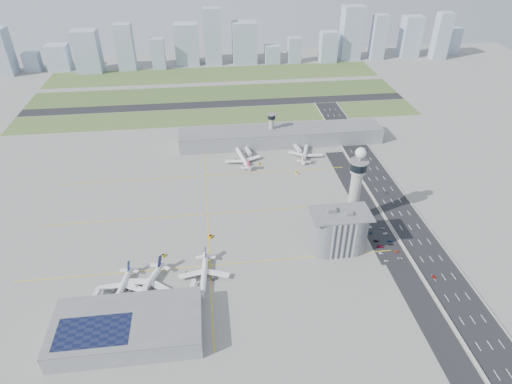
{
  "coord_description": "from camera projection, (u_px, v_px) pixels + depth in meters",
  "views": [
    {
      "loc": [
        -34.69,
        -249.91,
        205.57
      ],
      "look_at": [
        0.0,
        35.0,
        15.0
      ],
      "focal_mm": 30.0,
      "sensor_mm": 36.0,
      "label": 1
    }
  ],
  "objects": [
    {
      "name": "airplane_near_b",
      "position": [
        146.0,
        283.0,
        273.3
      ],
      "size": [
        50.33,
        53.6,
        11.93
      ],
      "primitive_type": null,
      "rotation": [
        0.0,
        0.0,
        -1.99
      ],
      "color": "white",
      "rests_on": "ground"
    },
    {
      "name": "airplane_near_a",
      "position": [
        121.0,
        286.0,
        272.16
      ],
      "size": [
        38.12,
        42.51,
        10.4
      ],
      "primitive_type": null,
      "rotation": [
        0.0,
        0.0,
        -1.76
      ],
      "color": "white",
      "rests_on": "ground"
    },
    {
      "name": "airplane_far_b",
      "position": [
        305.0,
        151.0,
        422.8
      ],
      "size": [
        45.56,
        49.48,
        11.41
      ],
      "primitive_type": null,
      "rotation": [
        0.0,
        0.0,
        1.26
      ],
      "color": "white",
      "rests_on": "ground"
    },
    {
      "name": "skyline_bldg_14",
      "position": [
        378.0,
        37.0,
        682.12
      ],
      "size": [
        21.59,
        17.28,
        68.75
      ],
      "primitive_type": "cube",
      "color": "#9EADC1",
      "rests_on": "ground"
    },
    {
      "name": "skyline_bldg_16",
      "position": [
        442.0,
        36.0,
        682.86
      ],
      "size": [
        23.04,
        18.43,
        71.56
      ],
      "primitive_type": "cube",
      "color": "#9EADC1",
      "rests_on": "ground"
    },
    {
      "name": "barrier_left",
      "position": [
        390.0,
        223.0,
        333.72
      ],
      "size": [
        0.6,
        500.0,
        1.2
      ],
      "primitive_type": "cube",
      "color": "#9E9E99",
      "rests_on": "ground"
    },
    {
      "name": "tug_3",
      "position": [
        210.0,
        236.0,
        319.8
      ],
      "size": [
        3.73,
        4.27,
        2.07
      ],
      "primitive_type": null,
      "rotation": [
        0.0,
        0.0,
        -0.44
      ],
      "color": "orange",
      "rests_on": "ground"
    },
    {
      "name": "grass_strip_0",
      "position": [
        220.0,
        116.0,
        507.91
      ],
      "size": [
        480.0,
        50.0,
        0.08
      ],
      "primitive_type": "cube",
      "color": "#3C582A",
      "rests_on": "ground"
    },
    {
      "name": "tug_5",
      "position": [
        297.0,
        173.0,
        396.72
      ],
      "size": [
        3.47,
        3.24,
        1.66
      ],
      "primitive_type": null,
      "rotation": [
        0.0,
        0.0,
        -2.17
      ],
      "color": "yellow",
      "rests_on": "ground"
    },
    {
      "name": "highway",
      "position": [
        407.0,
        223.0,
        335.43
      ],
      "size": [
        28.0,
        500.0,
        0.1
      ],
      "primitive_type": "cube",
      "color": "black",
      "rests_on": "ground"
    },
    {
      "name": "near_terminal",
      "position": [
        128.0,
        327.0,
        243.63
      ],
      "size": [
        84.0,
        42.0,
        13.0
      ],
      "color": "gray",
      "rests_on": "ground"
    },
    {
      "name": "skyline_bldg_11",
      "position": [
        294.0,
        50.0,
        674.09
      ],
      "size": [
        20.22,
        16.18,
        38.97
      ],
      "primitive_type": "cube",
      "color": "#9EADC1",
      "rests_on": "ground"
    },
    {
      "name": "skyline_bldg_3",
      "position": [
        58.0,
        57.0,
        644.95
      ],
      "size": [
        32.3,
        25.84,
        36.93
      ],
      "primitive_type": "cube",
      "color": "#9EADC1",
      "rests_on": "ground"
    },
    {
      "name": "tug_2",
      "position": [
        163.0,
        255.0,
        302.49
      ],
      "size": [
        3.56,
        3.73,
        1.79
      ],
      "primitive_type": null,
      "rotation": [
        0.0,
        0.0,
        -0.66
      ],
      "color": "gold",
      "rests_on": "ground"
    },
    {
      "name": "skyline_bldg_12",
      "position": [
        328.0,
        47.0,
        675.63
      ],
      "size": [
        26.14,
        20.92,
        46.89
      ],
      "primitive_type": "cube",
      "color": "#9EADC1",
      "rests_on": "ground"
    },
    {
      "name": "barrier_right",
      "position": [
        424.0,
        221.0,
        336.54
      ],
      "size": [
        0.6,
        500.0,
        1.2
      ],
      "primitive_type": "cube",
      "color": "#9E9E99",
      "rests_on": "ground"
    },
    {
      "name": "taxiway_line_h_2",
      "position": [
        206.0,
        176.0,
        394.28
      ],
      "size": [
        260.0,
        0.6,
        0.01
      ],
      "primitive_type": "cube",
      "color": "yellow",
      "rests_on": "ground"
    },
    {
      "name": "skyline_bldg_4",
      "position": [
        87.0,
        51.0,
        629.95
      ],
      "size": [
        35.81,
        28.65,
        60.36
      ],
      "primitive_type": "cube",
      "color": "#9EADC1",
      "rests_on": "ground"
    },
    {
      "name": "car_lot_0",
      "position": [
        386.0,
        261.0,
        298.2
      ],
      "size": [
        3.34,
        1.39,
        1.13
      ],
      "primitive_type": "imported",
      "rotation": [
        0.0,
        0.0,
        1.59
      ],
      "color": "silver",
      "rests_on": "ground"
    },
    {
      "name": "tug_4",
      "position": [
        259.0,
        164.0,
        411.21
      ],
      "size": [
        3.28,
        2.65,
        1.67
      ],
      "primitive_type": null,
      "rotation": [
        0.0,
        0.0,
        -1.31
      ],
      "color": "yellow",
      "rests_on": "ground"
    },
    {
      "name": "taxiway_line_h_1",
      "position": [
        208.0,
        214.0,
        344.66
      ],
      "size": [
        260.0,
        0.6,
        0.01
      ],
      "primitive_type": "cube",
      "color": "yellow",
      "rests_on": "ground"
    },
    {
      "name": "tug_1",
      "position": [
        186.0,
        273.0,
        287.72
      ],
      "size": [
        3.69,
        3.4,
        1.77
      ],
      "primitive_type": null,
      "rotation": [
        0.0,
        0.0,
        -1.0
      ],
      "color": "gold",
      "rests_on": "ground"
    },
    {
      "name": "jet_bridge_near_0",
      "position": [
        91.0,
        307.0,
        260.48
      ],
      "size": [
        5.39,
        14.31,
        5.7
      ],
      "primitive_type": null,
      "rotation": [
        0.0,
        0.0,
        1.4
      ],
      "color": "silver",
      "rests_on": "ground"
    },
    {
      "name": "landside_road",
      "position": [
        381.0,
        233.0,
        324.65
      ],
      "size": [
        18.0,
        260.0,
        0.08
      ],
      "primitive_type": "cube",
      "color": "black",
      "rests_on": "ground"
    },
    {
      "name": "car_lot_11",
      "position": [
        383.0,
        228.0,
        328.46
      ],
      "size": [
        3.84,
        1.84,
        1.08
      ],
      "primitive_type": "imported",
      "rotation": [
        0.0,
        0.0,
        1.48
      ],
      "color": "#89909F",
      "rests_on": "ground"
    },
    {
      "name": "car_lot_8",
      "position": [
        391.0,
        244.0,
        312.93
      ],
      "size": [
        3.93,
        1.86,
        1.3
      ],
      "primitive_type": "imported",
      "rotation": [
        0.0,
        0.0,
        1.48
      ],
      "color": "black",
      "rests_on": "ground"
    },
    {
      "name": "skyline_bldg_15",
      "position": [
        410.0,
        36.0,
        697.01
      ],
      "size": [
        30.25,
        24.2,
        63.4
      ],
      "primitive_type": "cube",
      "color": "#9EADC1",
      "rests_on": "ground"
    },
    {
      "name": "car_hw_1",
      "position": [
        386.0,
        193.0,
        368.89
      ],
      "size": [
        1.61,
        4.07,
        1.32
      ],
      "primitive_type": "imported",
      "rotation": [
        0.0,
        0.0,
        -0.06
      ],
      "color": "black",
      "rests_on": "ground"
    },
    {
      "name": "runway",
      "position": [
        219.0,
        104.0,
        538.5
      ],
      "size": [
        480.0,
        22.0,
        0.1
      ],
      "primitive_type": "cube",
      "color": "black",
      "rests_on": "ground"
    },
    {
      "name": "grass_strip_2",
      "position": [
        215.0,
        74.0,
        636.09
      ],
      "size": [
        480.0,
        70.0,
        0.08
      ],
      "primitive_type": "cube",
      "color": "#3F5A2B",
      "rests_on": "ground"
    },
    {
      "name": "skyline_bldg_6",
      "position": [
        158.0,
        54.0,
        646.63
      ],
      "size": [
        20.04,
        16.03,
        45.2
      ],
      "primitive_type": "cube",
      "color": "#9EADC1",
      "rests_on": "ground"
    },
    {
      "name": "jet_bridge_near_1",
      "position": [
        141.0,
        303.0,
        263.5
      ],
      "size": [
        5.39,
        14.31,
        5.7
      ],
      "primitive_type": null,
      "rotation": [
        0.0,
        0.0,
        1.4
      ],
      "color": "silver",
      "rests_on": "ground"
    },
    {
      "name": "jet_bridge_far_0",
      "position": [
        246.0,
        149.0,
        431.66
      ],
      "size": [
        5.39,
        14.31,
        5.7
      ],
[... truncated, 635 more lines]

